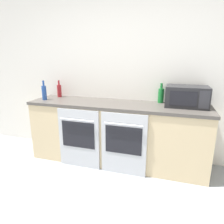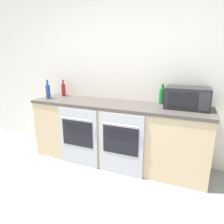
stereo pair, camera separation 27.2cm
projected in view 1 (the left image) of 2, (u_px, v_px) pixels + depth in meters
wall_back at (123, 72)px, 2.99m from camera, size 10.00×0.06×2.60m
counter_back at (116, 133)px, 2.91m from camera, size 2.52×0.62×0.89m
oven_left at (79, 138)px, 2.76m from camera, size 0.60×0.06×0.84m
oven_right at (124, 144)px, 2.58m from camera, size 0.60×0.06×0.84m
microwave at (187, 96)px, 2.58m from camera, size 0.53×0.35×0.27m
bottle_green at (161, 95)px, 2.81m from camera, size 0.08×0.08×0.28m
bottle_blue at (44, 92)px, 2.99m from camera, size 0.07×0.07×0.29m
bottle_red at (59, 90)px, 3.22m from camera, size 0.07×0.07×0.27m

